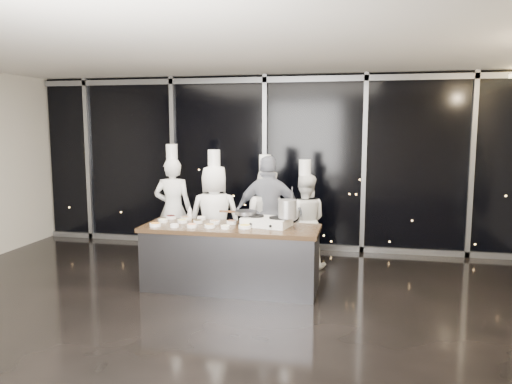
% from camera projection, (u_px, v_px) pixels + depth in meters
% --- Properties ---
extents(ground, '(9.00, 9.00, 0.00)m').
position_uv_depth(ground, '(212.00, 312.00, 6.16)').
color(ground, black).
rests_on(ground, ground).
extents(room_shell, '(9.02, 7.02, 3.21)m').
position_uv_depth(room_shell, '(225.00, 129.00, 5.82)').
color(room_shell, beige).
rests_on(room_shell, ground).
extents(window_wall, '(8.90, 0.11, 3.20)m').
position_uv_depth(window_wall, '(265.00, 162.00, 9.27)').
color(window_wall, black).
rests_on(window_wall, ground).
extents(demo_counter, '(2.46, 0.86, 0.90)m').
position_uv_depth(demo_counter, '(231.00, 257.00, 6.97)').
color(demo_counter, '#3B3B41').
rests_on(demo_counter, ground).
extents(stove, '(0.71, 0.53, 0.14)m').
position_uv_depth(stove, '(266.00, 222.00, 6.90)').
color(stove, white).
rests_on(stove, demo_counter).
extents(frying_pan, '(0.56, 0.37, 0.05)m').
position_uv_depth(frying_pan, '(245.00, 213.00, 7.03)').
color(frying_pan, gray).
rests_on(frying_pan, stove).
extents(stock_pot, '(0.30, 0.30, 0.25)m').
position_uv_depth(stock_pot, '(287.00, 209.00, 6.76)').
color(stock_pot, '#AEAEB1').
rests_on(stock_pot, stove).
extents(prep_bowls, '(1.41, 0.74, 0.05)m').
position_uv_depth(prep_bowls, '(197.00, 222.00, 7.05)').
color(prep_bowls, white).
rests_on(prep_bowls, demo_counter).
extents(squeeze_bottle, '(0.06, 0.06, 0.21)m').
position_uv_depth(squeeze_bottle, '(190.00, 213.00, 7.37)').
color(squeeze_bottle, white).
rests_on(squeeze_bottle, demo_counter).
extents(chef_far_left, '(0.70, 0.52, 1.97)m').
position_uv_depth(chef_far_left, '(173.00, 208.00, 8.42)').
color(chef_far_left, white).
rests_on(chef_far_left, ground).
extents(chef_left, '(0.92, 0.69, 1.91)m').
position_uv_depth(chef_left, '(215.00, 217.00, 7.82)').
color(chef_left, white).
rests_on(chef_left, ground).
extents(chef_center, '(0.88, 0.75, 1.83)m').
position_uv_depth(chef_center, '(265.00, 218.00, 7.96)').
color(chef_center, white).
rests_on(chef_center, ground).
extents(guest, '(1.13, 0.62, 1.82)m').
position_uv_depth(guest, '(269.00, 213.00, 7.85)').
color(guest, '#121C32').
rests_on(guest, ground).
extents(chef_right, '(0.78, 0.63, 1.75)m').
position_uv_depth(chef_right, '(304.00, 220.00, 8.02)').
color(chef_right, white).
rests_on(chef_right, ground).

